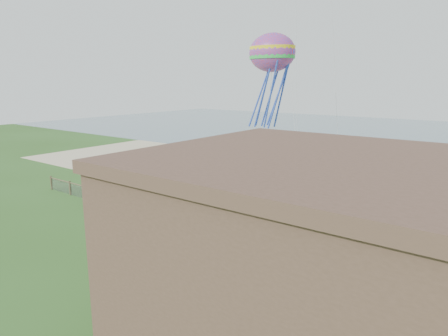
{
  "coord_description": "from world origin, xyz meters",
  "views": [
    {
      "loc": [
        15.85,
        -12.62,
        9.65
      ],
      "look_at": [
        0.25,
        8.0,
        4.04
      ],
      "focal_mm": 32.0,
      "sensor_mm": 36.0,
      "label": 1
    }
  ],
  "objects": [
    {
      "name": "sand_beach",
      "position": [
        0.0,
        22.0,
        0.0
      ],
      "size": [
        72.0,
        20.0,
        0.02
      ],
      "primitive_type": "cube",
      "color": "#C9BD91",
      "rests_on": "ground"
    },
    {
      "name": "octopus_kite",
      "position": [
        0.35,
        13.71,
        9.83
      ],
      "size": [
        4.28,
        3.68,
        7.41
      ],
      "primitive_type": null,
      "rotation": [
        0.0,
        0.0,
        0.37
      ],
      "color": "#FF3128"
    },
    {
      "name": "ocean",
      "position": [
        0.0,
        66.0,
        0.0
      ],
      "size": [
        160.0,
        68.0,
        0.02
      ],
      "primitive_type": "cube",
      "color": "slate",
      "rests_on": "ground"
    },
    {
      "name": "picnic_table",
      "position": [
        8.37,
        1.8,
        0.43
      ],
      "size": [
        2.28,
        1.89,
        0.86
      ],
      "primitive_type": null,
      "rotation": [
        0.0,
        0.0,
        0.19
      ],
      "color": "brown",
      "rests_on": "ground"
    },
    {
      "name": "motel_deck",
      "position": [
        13.0,
        5.0,
        0.25
      ],
      "size": [
        15.0,
        2.0,
        0.5
      ],
      "primitive_type": "cube",
      "color": "brown",
      "rests_on": "ground"
    },
    {
      "name": "ground",
      "position": [
        0.0,
        0.0,
        0.0
      ],
      "size": [
        160.0,
        160.0,
        0.0
      ],
      "primitive_type": "plane",
      "color": "#2D521C",
      "rests_on": "ground"
    },
    {
      "name": "chainlink_fence",
      "position": [
        0.0,
        6.0,
        0.55
      ],
      "size": [
        36.2,
        0.2,
        1.25
      ],
      "primitive_type": null,
      "color": "brown",
      "rests_on": "ground"
    },
    {
      "name": "motel",
      "position": [
        13.0,
        -1.0,
        3.5
      ],
      "size": [
        15.0,
        10.0,
        7.0
      ],
      "primitive_type": "cube",
      "color": "brown",
      "rests_on": "ground"
    }
  ]
}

